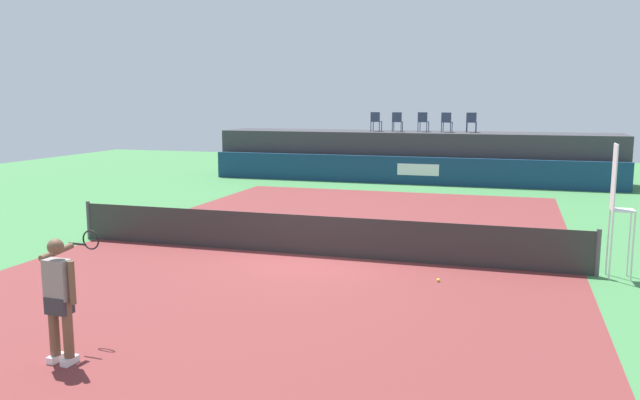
{
  "coord_description": "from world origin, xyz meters",
  "views": [
    {
      "loc": [
        4.44,
        -13.9,
        3.61
      ],
      "look_at": [
        -0.43,
        2.0,
        1.0
      ],
      "focal_mm": 35.59,
      "sensor_mm": 36.0,
      "label": 1
    }
  ],
  "objects_px": {
    "spectator_chair_left": "(397,121)",
    "tennis_player": "(60,296)",
    "spectator_chair_far_right": "(471,121)",
    "tennis_ball": "(438,280)",
    "net_post_far": "(598,253)",
    "spectator_chair_far_left": "(376,121)",
    "spectator_chair_center": "(423,121)",
    "umpire_chair": "(618,202)",
    "spectator_chair_right": "(447,121)",
    "net_post_near": "(89,220)"
  },
  "relations": [
    {
      "from": "spectator_chair_far_left",
      "to": "tennis_player",
      "type": "relative_size",
      "value": 0.5
    },
    {
      "from": "net_post_near",
      "to": "tennis_ball",
      "type": "relative_size",
      "value": 14.71
    },
    {
      "from": "spectator_chair_far_left",
      "to": "spectator_chair_right",
      "type": "relative_size",
      "value": 1.0
    },
    {
      "from": "spectator_chair_right",
      "to": "net_post_far",
      "type": "xyz_separation_m",
      "value": [
        4.7,
        -15.13,
        -2.19
      ]
    },
    {
      "from": "spectator_chair_far_left",
      "to": "spectator_chair_center",
      "type": "bearing_deg",
      "value": 5.75
    },
    {
      "from": "spectator_chair_far_left",
      "to": "spectator_chair_left",
      "type": "bearing_deg",
      "value": -4.03
    },
    {
      "from": "spectator_chair_far_right",
      "to": "tennis_ball",
      "type": "xyz_separation_m",
      "value": [
        0.53,
        -16.75,
        -2.66
      ]
    },
    {
      "from": "umpire_chair",
      "to": "spectator_chair_far_right",
      "type": "bearing_deg",
      "value": 104.35
    },
    {
      "from": "net_post_far",
      "to": "net_post_near",
      "type": "bearing_deg",
      "value": 180.0
    },
    {
      "from": "net_post_near",
      "to": "spectator_chair_far_right",
      "type": "bearing_deg",
      "value": 60.26
    },
    {
      "from": "spectator_chair_right",
      "to": "net_post_near",
      "type": "distance_m",
      "value": 17.12
    },
    {
      "from": "spectator_chair_far_right",
      "to": "umpire_chair",
      "type": "bearing_deg",
      "value": -75.65
    },
    {
      "from": "spectator_chair_far_left",
      "to": "spectator_chair_far_right",
      "type": "xyz_separation_m",
      "value": [
        4.31,
        0.24,
        0.0
      ]
    },
    {
      "from": "spectator_chair_left",
      "to": "spectator_chair_far_right",
      "type": "distance_m",
      "value": 3.31
    },
    {
      "from": "spectator_chair_right",
      "to": "net_post_far",
      "type": "bearing_deg",
      "value": -72.74
    },
    {
      "from": "net_post_far",
      "to": "tennis_player",
      "type": "relative_size",
      "value": 0.56
    },
    {
      "from": "net_post_near",
      "to": "net_post_far",
      "type": "height_order",
      "value": "same"
    },
    {
      "from": "spectator_chair_far_left",
      "to": "spectator_chair_center",
      "type": "xyz_separation_m",
      "value": [
        2.15,
        0.22,
        0.0
      ]
    },
    {
      "from": "spectator_chair_right",
      "to": "tennis_player",
      "type": "xyz_separation_m",
      "value": [
        -2.94,
        -22.05,
        -1.73
      ]
    },
    {
      "from": "net_post_far",
      "to": "tennis_ball",
      "type": "relative_size",
      "value": 14.71
    },
    {
      "from": "spectator_chair_far_right",
      "to": "tennis_ball",
      "type": "height_order",
      "value": "spectator_chair_far_right"
    },
    {
      "from": "net_post_far",
      "to": "tennis_player",
      "type": "distance_m",
      "value": 10.32
    },
    {
      "from": "umpire_chair",
      "to": "tennis_player",
      "type": "xyz_separation_m",
      "value": [
        -7.94,
        -6.92,
        -0.63
      ]
    },
    {
      "from": "spectator_chair_far_left",
      "to": "tennis_player",
      "type": "distance_m",
      "value": 22.1
    },
    {
      "from": "spectator_chair_left",
      "to": "spectator_chair_right",
      "type": "distance_m",
      "value": 2.22
    },
    {
      "from": "net_post_near",
      "to": "spectator_chair_right",
      "type": "bearing_deg",
      "value": 63.03
    },
    {
      "from": "net_post_far",
      "to": "spectator_chair_far_right",
      "type": "bearing_deg",
      "value": 103.3
    },
    {
      "from": "spectator_chair_far_right",
      "to": "net_post_far",
      "type": "xyz_separation_m",
      "value": [
        3.63,
        -15.35,
        -2.19
      ]
    },
    {
      "from": "spectator_chair_left",
      "to": "tennis_player",
      "type": "bearing_deg",
      "value": -91.87
    },
    {
      "from": "net_post_near",
      "to": "tennis_ball",
      "type": "distance_m",
      "value": 9.42
    },
    {
      "from": "net_post_far",
      "to": "tennis_player",
      "type": "xyz_separation_m",
      "value": [
        -7.64,
        -6.92,
        0.46
      ]
    },
    {
      "from": "net_post_far",
      "to": "spectator_chair_center",
      "type": "bearing_deg",
      "value": 110.68
    },
    {
      "from": "umpire_chair",
      "to": "net_post_near",
      "type": "height_order",
      "value": "umpire_chair"
    },
    {
      "from": "spectator_chair_right",
      "to": "umpire_chair",
      "type": "bearing_deg",
      "value": -71.71
    },
    {
      "from": "spectator_chair_far_right",
      "to": "spectator_chair_center",
      "type": "bearing_deg",
      "value": -179.39
    },
    {
      "from": "spectator_chair_center",
      "to": "umpire_chair",
      "type": "distance_m",
      "value": 16.53
    },
    {
      "from": "spectator_chair_right",
      "to": "net_post_near",
      "type": "height_order",
      "value": "spectator_chair_right"
    },
    {
      "from": "spectator_chair_far_right",
      "to": "tennis_ball",
      "type": "bearing_deg",
      "value": -88.17
    },
    {
      "from": "spectator_chair_center",
      "to": "umpire_chair",
      "type": "bearing_deg",
      "value": -68.35
    },
    {
      "from": "tennis_ball",
      "to": "net_post_far",
      "type": "bearing_deg",
      "value": 24.27
    },
    {
      "from": "spectator_chair_far_left",
      "to": "spectator_chair_center",
      "type": "distance_m",
      "value": 2.16
    },
    {
      "from": "spectator_chair_far_left",
      "to": "net_post_near",
      "type": "bearing_deg",
      "value": -106.46
    },
    {
      "from": "net_post_near",
      "to": "tennis_ball",
      "type": "height_order",
      "value": "net_post_near"
    },
    {
      "from": "spectator_chair_right",
      "to": "spectator_chair_far_right",
      "type": "height_order",
      "value": "same"
    },
    {
      "from": "spectator_chair_far_left",
      "to": "umpire_chair",
      "type": "bearing_deg",
      "value": -61.41
    },
    {
      "from": "spectator_chair_far_left",
      "to": "tennis_player",
      "type": "height_order",
      "value": "spectator_chair_far_left"
    },
    {
      "from": "spectator_chair_far_left",
      "to": "tennis_player",
      "type": "xyz_separation_m",
      "value": [
        0.3,
        -22.03,
        -1.73
      ]
    },
    {
      "from": "spectator_chair_right",
      "to": "umpire_chair",
      "type": "height_order",
      "value": "spectator_chair_right"
    },
    {
      "from": "spectator_chair_center",
      "to": "spectator_chair_far_right",
      "type": "distance_m",
      "value": 2.16
    },
    {
      "from": "spectator_chair_right",
      "to": "spectator_chair_center",
      "type": "bearing_deg",
      "value": 169.68
    }
  ]
}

